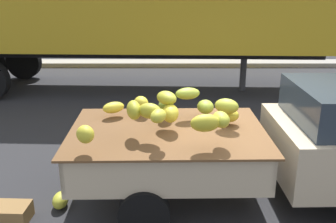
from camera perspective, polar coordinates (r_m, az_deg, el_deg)
name	(u,v)px	position (r m, az deg, el deg)	size (l,w,h in m)	color
ground	(246,187)	(6.20, 11.53, -10.96)	(220.00, 220.00, 0.00)	#28282B
curb_strip	(200,63)	(14.65, 4.77, 7.14)	(80.00, 0.80, 0.16)	gray
pickup_truck	(299,142)	(5.73, 18.90, -4.27)	(4.79, 1.98, 1.70)	#CCB793
semi_trailer	(124,0)	(11.04, -6.51, 16.15)	(12.09, 3.02, 3.95)	gold
fallen_banana_bunch_near_tailgate	(60,200)	(5.76, -15.71, -12.56)	(0.34, 0.21, 0.21)	gold
produce_crate	(9,213)	(5.68, -22.47, -13.78)	(0.52, 0.36, 0.23)	olive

